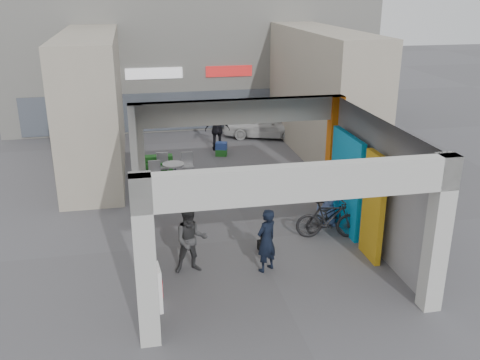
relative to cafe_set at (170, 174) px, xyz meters
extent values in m
plane|color=#504F54|center=(1.93, -4.94, -0.35)|extent=(90.00, 90.00, 0.00)
cube|color=#B7B8B3|center=(-1.07, -8.94, 1.40)|extent=(0.40, 0.40, 3.50)
cube|color=#B7B8B3|center=(-1.07, -2.94, 1.40)|extent=(0.40, 0.40, 3.50)
cube|color=#B7B8B3|center=(4.93, -8.94, 1.40)|extent=(0.40, 0.40, 3.50)
cube|color=orange|center=(4.93, -2.94, 1.40)|extent=(0.40, 0.40, 3.50)
plane|color=silver|center=(-1.07, -5.94, 1.40)|extent=(0.00, 6.40, 6.40)
plane|color=gray|center=(4.93, -5.94, 1.40)|extent=(0.00, 6.40, 6.40)
cube|color=#0C8FCD|center=(4.63, -4.74, 1.05)|extent=(0.15, 2.00, 2.80)
cube|color=gold|center=(4.63, -6.54, 1.05)|extent=(0.15, 1.00, 2.80)
plane|color=#A7A7A2|center=(1.93, -5.94, 3.15)|extent=(6.40, 6.40, 0.00)
cube|color=#B7B8B3|center=(1.93, -2.89, 2.80)|extent=(6.40, 0.30, 0.70)
cube|color=#B7B8B3|center=(1.93, -8.99, 2.80)|extent=(6.40, 0.30, 0.70)
cube|color=silver|center=(1.93, -2.72, 2.75)|extent=(4.20, 0.05, 0.55)
cube|color=silver|center=(1.93, 9.06, 3.65)|extent=(18.00, 4.00, 8.00)
cube|color=#515966|center=(1.93, 7.01, 0.65)|extent=(16.20, 0.06, 1.80)
cube|color=white|center=(-0.07, 7.02, 2.45)|extent=(2.60, 0.06, 0.50)
cube|color=red|center=(3.43, 7.02, 2.45)|extent=(2.20, 0.06, 0.50)
cube|color=#A59B89|center=(-2.57, 2.56, 2.15)|extent=(2.00, 9.00, 5.00)
cube|color=#A59B89|center=(6.43, 2.56, 2.15)|extent=(2.00, 9.00, 5.00)
cylinder|color=#93959B|center=(0.30, -2.65, 0.06)|extent=(0.09, 0.09, 0.82)
cylinder|color=#93959B|center=(1.93, -2.42, 0.07)|extent=(0.09, 0.09, 0.83)
cylinder|color=#93959B|center=(3.52, -2.72, 0.07)|extent=(0.09, 0.09, 0.84)
cube|color=silver|center=(-0.82, -7.79, 0.15)|extent=(0.12, 0.55, 1.00)
cube|color=red|center=(-0.78, -7.79, 0.20)|extent=(0.07, 0.39, 0.40)
cube|color=silver|center=(-0.82, -3.51, 0.15)|extent=(0.14, 0.56, 1.00)
cube|color=red|center=(-0.78, -3.51, 0.20)|extent=(0.08, 0.39, 0.40)
cylinder|color=#B1B1B6|center=(0.13, -0.31, 0.05)|extent=(0.07, 0.07, 0.78)
cylinder|color=#B1B1B6|center=(0.13, -0.31, -0.33)|extent=(0.48, 0.48, 0.02)
cylinder|color=#B1B1B6|center=(0.13, -0.31, 0.44)|extent=(0.76, 0.76, 0.05)
cube|color=#B1B1B6|center=(-0.53, -0.52, -0.10)|extent=(0.41, 0.41, 0.49)
cube|color=#B1B1B6|center=(-0.53, -0.33, 0.39)|extent=(0.41, 0.05, 0.49)
cube|color=#B1B1B6|center=(0.67, 0.24, -0.10)|extent=(0.41, 0.41, 0.49)
cube|color=#B1B1B6|center=(0.67, 0.43, 0.39)|extent=(0.41, 0.05, 0.49)
cube|color=#B1B1B6|center=(-0.20, 0.35, -0.10)|extent=(0.41, 0.41, 0.49)
cube|color=#B1B1B6|center=(-0.20, 0.54, 0.39)|extent=(0.41, 0.05, 0.49)
cube|color=black|center=(-0.33, 0.63, -0.19)|extent=(1.21, 0.60, 0.30)
cube|color=#1B611B|center=(-0.33, 0.48, -0.04)|extent=(1.00, 0.35, 0.18)
cube|color=#1B611B|center=(-0.33, 0.63, 0.16)|extent=(1.00, 0.35, 0.18)
cube|color=#1B611B|center=(-0.33, 0.78, 0.36)|extent=(1.00, 0.35, 0.18)
cube|color=#1B611B|center=(2.33, 2.82, -0.21)|extent=(0.53, 0.47, 0.28)
cube|color=navy|center=(2.33, 2.82, 0.07)|extent=(0.53, 0.47, 0.28)
cube|color=black|center=(2.04, -5.67, -0.22)|extent=(0.26, 0.34, 0.26)
cube|color=black|center=(2.04, -5.81, -0.02)|extent=(0.20, 0.17, 0.39)
cube|color=silver|center=(2.04, -5.91, -0.07)|extent=(0.16, 0.03, 0.36)
cylinder|color=silver|center=(1.99, -5.89, -0.19)|extent=(0.05, 0.05, 0.30)
cylinder|color=silver|center=(2.10, -5.89, -0.19)|extent=(0.05, 0.05, 0.30)
sphere|color=black|center=(2.04, -5.83, 0.21)|extent=(0.20, 0.20, 0.20)
cube|color=silver|center=(2.04, -5.94, 0.19)|extent=(0.09, 0.13, 0.06)
cone|color=black|center=(1.99, -5.79, 0.31)|extent=(0.08, 0.08, 0.09)
cone|color=black|center=(2.10, -5.79, 0.31)|extent=(0.08, 0.08, 0.09)
imported|color=black|center=(1.85, -6.67, 0.47)|extent=(0.71, 0.64, 1.62)
imported|color=#3A3A3C|center=(0.05, -6.35, 0.49)|extent=(0.83, 0.66, 1.68)
imported|color=#5C74B3|center=(4.26, -4.43, 0.43)|extent=(0.77, 0.51, 1.55)
imported|color=black|center=(2.31, 3.64, 0.54)|extent=(1.09, 0.55, 1.78)
imported|color=black|center=(4.23, -4.79, 0.12)|extent=(1.88, 1.18, 0.93)
imported|color=black|center=(3.99, -5.25, 0.20)|extent=(1.89, 0.85, 1.10)
imported|color=silver|center=(4.71, 5.22, 0.28)|extent=(3.94, 2.60, 1.25)
camera|label=1|loc=(-1.08, -17.95, 6.29)|focal=40.00mm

